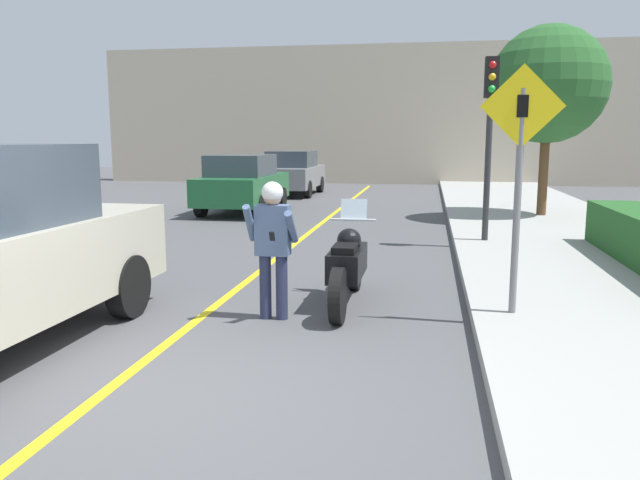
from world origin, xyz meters
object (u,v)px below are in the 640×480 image
object	(u,v)px
parked_car_green	(243,183)
traffic_light	(490,114)
person_biker	(273,237)
crossing_sign	(519,166)
parked_car_grey	(293,173)
motorcycle	(347,266)
street_tree	(548,85)

from	to	relation	value
parked_car_green	traffic_light	bearing A→B (deg)	-37.86
person_biker	crossing_sign	size ratio (longest dim) A/B	0.59
traffic_light	parked_car_green	distance (m)	8.37
crossing_sign	parked_car_green	xyz separation A→B (m)	(-6.33, 10.32, -0.97)
crossing_sign	parked_car_green	distance (m)	12.15
parked_car_green	parked_car_grey	world-z (taller)	same
motorcycle	crossing_sign	world-z (taller)	crossing_sign
crossing_sign	traffic_light	world-z (taller)	traffic_light
motorcycle	parked_car_green	world-z (taller)	parked_car_green
street_tree	crossing_sign	bearing A→B (deg)	-101.25
street_tree	parked_car_green	bearing A→B (deg)	176.50
parked_car_grey	crossing_sign	bearing A→B (deg)	-69.33
person_biker	parked_car_grey	size ratio (longest dim) A/B	0.39
motorcycle	crossing_sign	xyz separation A→B (m)	(1.99, -0.60, 1.31)
crossing_sign	traffic_light	xyz separation A→B (m)	(0.14, 5.30, 0.77)
motorcycle	street_tree	bearing A→B (deg)	66.85
parked_car_green	parked_car_grey	bearing A→B (deg)	88.08
crossing_sign	street_tree	bearing A→B (deg)	78.75
motorcycle	person_biker	bearing A→B (deg)	-134.85
crossing_sign	traffic_light	bearing A→B (deg)	88.51
person_biker	traffic_light	world-z (taller)	traffic_light
street_tree	parked_car_green	size ratio (longest dim) A/B	1.15
motorcycle	street_tree	world-z (taller)	street_tree
traffic_light	person_biker	bearing A→B (deg)	-117.94
person_biker	street_tree	bearing A→B (deg)	64.72
street_tree	parked_car_green	world-z (taller)	street_tree
traffic_light	parked_car_green	world-z (taller)	traffic_light
motorcycle	person_biker	xyz separation A→B (m)	(-0.79, -0.79, 0.48)
crossing_sign	parked_car_green	size ratio (longest dim) A/B	0.66
motorcycle	parked_car_grey	world-z (taller)	parked_car_grey
parked_car_grey	person_biker	bearing A→B (deg)	-78.46
street_tree	motorcycle	bearing A→B (deg)	-113.15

